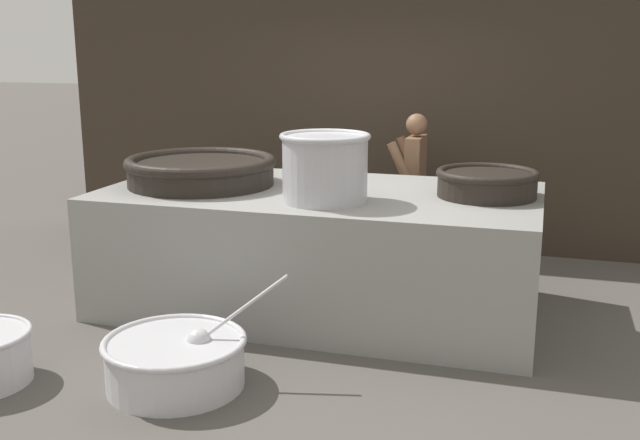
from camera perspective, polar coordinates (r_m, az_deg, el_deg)
The scene contains 8 objects.
ground_plane at distance 6.40m, azimuth 0.00°, elevation -6.57°, with size 60.00×60.00×0.00m, color #56514C.
back_wall at distance 8.20m, azimuth 4.68°, elevation 12.04°, with size 7.38×0.24×3.99m, color #382D23.
hearth_platform at distance 6.24m, azimuth 0.00°, elevation -2.24°, with size 3.53×1.84×1.00m.
giant_wok_near at distance 6.42m, azimuth -9.06°, elevation 3.82°, with size 1.28×1.28×0.24m.
giant_wok_far at distance 5.99m, azimuth 12.60°, elevation 2.84°, with size 0.80×0.80×0.21m.
stock_pot at distance 5.64m, azimuth 0.38°, elevation 4.13°, with size 0.69×0.69×0.52m.
cook at distance 7.44m, azimuth 7.19°, elevation 2.72°, with size 0.35×0.54×1.51m.
prep_bowl_vegetables at distance 5.01m, azimuth -10.94°, elevation -10.37°, with size 1.14×0.94×0.72m.
Camera 1 is at (1.74, -5.75, 2.18)m, focal length 42.00 mm.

